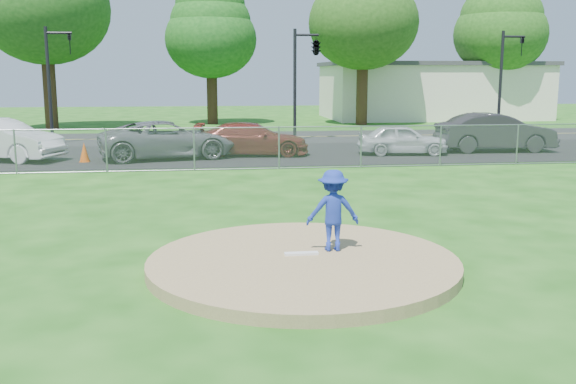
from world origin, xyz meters
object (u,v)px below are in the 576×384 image
Objects in this scene: tree_right at (364,8)px; parked_car_darkred at (252,139)px; tree_center at (211,27)px; parked_car_gray at (167,140)px; tree_far_right at (501,23)px; traffic_signal_left at (54,74)px; traffic_cone at (84,152)px; parked_car_charcoal at (495,132)px; parked_car_pearl at (402,139)px; commercial_building at (431,90)px; traffic_signal_center at (314,49)px; traffic_signal_right at (505,74)px; parked_car_white at (0,140)px; pitcher at (333,210)px.

parked_car_darkred is at bearing -118.45° from tree_right.
parked_car_gray is (-2.10, -18.48, -5.70)m from tree_center.
tree_far_right is at bearing 15.26° from tree_right.
traffic_signal_left is 7.37× the size of traffic_cone.
parked_car_charcoal is (17.30, 1.25, 0.46)m from traffic_cone.
parked_car_pearl is at bearing -102.91° from parked_car_gray.
commercial_building reaches higher than parked_car_charcoal.
commercial_building is at bearing 13.24° from tree_center.
tree_right is at bearing -22.90° from parked_car_darkred.
traffic_cone is at bearing 99.76° from parked_car_pearl.
parked_car_pearl is (9.77, -0.02, -0.12)m from parked_car_gray.
tree_center is 2.63× the size of parked_car_pearl.
traffic_signal_left is 1.19× the size of parked_car_darkred.
traffic_signal_right is at bearing 0.00° from traffic_signal_center.
traffic_cone is at bearing -142.46° from tree_far_right.
parked_car_darkred reaches higher than traffic_cone.
traffic_signal_center is 1.13× the size of parked_car_white.
parked_car_charcoal is (7.09, -5.92, -3.77)m from traffic_signal_center.
tree_right is at bearing -49.11° from parked_car_gray.
pitcher is at bearing -124.90° from parked_car_white.
traffic_signal_left reaches higher than pitcher.
tree_right is at bearing 48.40° from traffic_cone.
parked_car_charcoal is at bearing -56.06° from tree_center.
traffic_cone is 0.14× the size of parked_car_gray.
traffic_signal_left is 16.96m from parked_car_pearl.
parked_car_pearl is at bearing -98.05° from tree_right.
tree_right is at bearing -102.54° from pitcher.
traffic_signal_right reaches higher than parked_car_white.
commercial_building is at bearing 53.06° from traffic_signal_center.
pitcher is 15.54m from parked_car_gray.
traffic_signal_right is at bearing -61.22° from parked_car_darkred.
traffic_signal_center is 8.07m from parked_car_pearl.
tree_far_right is at bearing -40.47° from parked_car_darkred.
traffic_signal_left is at bearing 28.34° from parked_car_gray.
pitcher is (-8.40, -31.57, -6.72)m from tree_right.
parked_car_gray is at bearing 104.07° from parked_car_darkred.
tree_center reaches higher than traffic_signal_left.
tree_center reaches higher than traffic_signal_center.
parked_car_darkred is 1.25× the size of parked_car_pearl.
parked_car_white is 1.05× the size of parked_car_darkred.
commercial_building is 29.53m from parked_car_gray.
tree_center reaches higher than pitcher.
parked_car_charcoal is at bearing -100.55° from parked_car_gray.
tree_right reaches higher than parked_car_pearl.
parked_car_white is at bearing 75.70° from parked_car_gray.
parked_car_gray is (-12.10, -16.48, -6.89)m from tree_right.
traffic_signal_left reaches higher than parked_car_gray.
tree_right is at bearing 9.79° from parked_car_charcoal.
traffic_cone is at bearing -133.83° from commercial_building.
traffic_signal_right is at bearing 19.29° from traffic_cone.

